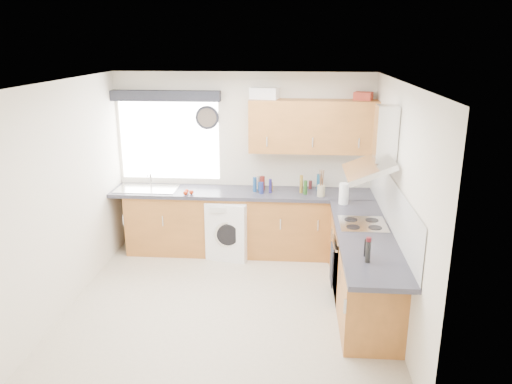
# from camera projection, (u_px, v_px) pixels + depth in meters

# --- Properties ---
(ground_plane) EXTENTS (3.60, 3.60, 0.00)m
(ground_plane) POSITION_uv_depth(u_px,v_px,m) (229.00, 305.00, 5.71)
(ground_plane) COLOR beige
(ceiling) EXTENTS (3.60, 3.60, 0.02)m
(ceiling) POSITION_uv_depth(u_px,v_px,m) (225.00, 82.00, 4.98)
(ceiling) COLOR white
(ceiling) RESTS_ON wall_back
(wall_back) EXTENTS (3.60, 0.02, 2.50)m
(wall_back) POSITION_uv_depth(u_px,v_px,m) (244.00, 162.00, 7.06)
(wall_back) COLOR silver
(wall_back) RESTS_ON ground_plane
(wall_front) EXTENTS (3.60, 0.02, 2.50)m
(wall_front) POSITION_uv_depth(u_px,v_px,m) (194.00, 277.00, 3.63)
(wall_front) COLOR silver
(wall_front) RESTS_ON ground_plane
(wall_left) EXTENTS (0.02, 3.60, 2.50)m
(wall_left) POSITION_uv_depth(u_px,v_px,m) (64.00, 197.00, 5.48)
(wall_left) COLOR silver
(wall_left) RESTS_ON ground_plane
(wall_right) EXTENTS (0.02, 3.60, 2.50)m
(wall_right) POSITION_uv_depth(u_px,v_px,m) (397.00, 205.00, 5.21)
(wall_right) COLOR silver
(wall_right) RESTS_ON ground_plane
(window) EXTENTS (1.40, 0.02, 1.10)m
(window) POSITION_uv_depth(u_px,v_px,m) (169.00, 140.00, 7.04)
(window) COLOR white
(window) RESTS_ON wall_back
(window_blind) EXTENTS (1.50, 0.18, 0.14)m
(window_blind) POSITION_uv_depth(u_px,v_px,m) (166.00, 96.00, 6.77)
(window_blind) COLOR black
(window_blind) RESTS_ON wall_back
(splashback) EXTENTS (0.01, 3.00, 0.54)m
(splashback) POSITION_uv_depth(u_px,v_px,m) (391.00, 203.00, 5.52)
(splashback) COLOR white
(splashback) RESTS_ON wall_right
(base_cab_back) EXTENTS (3.00, 0.58, 0.86)m
(base_cab_back) POSITION_uv_depth(u_px,v_px,m) (235.00, 223.00, 7.03)
(base_cab_back) COLOR #955A27
(base_cab_back) RESTS_ON ground_plane
(base_cab_corner) EXTENTS (0.60, 0.60, 0.86)m
(base_cab_corner) POSITION_uv_depth(u_px,v_px,m) (349.00, 227.00, 6.90)
(base_cab_corner) COLOR #955A27
(base_cab_corner) RESTS_ON ground_plane
(base_cab_right) EXTENTS (0.58, 2.10, 0.86)m
(base_cab_right) POSITION_uv_depth(u_px,v_px,m) (363.00, 269.00, 5.61)
(base_cab_right) COLOR #955A27
(base_cab_right) RESTS_ON ground_plane
(worktop_back) EXTENTS (3.60, 0.62, 0.05)m
(worktop_back) POSITION_uv_depth(u_px,v_px,m) (242.00, 193.00, 6.88)
(worktop_back) COLOR #2C2C36
(worktop_back) RESTS_ON base_cab_back
(worktop_right) EXTENTS (0.62, 2.42, 0.05)m
(worktop_right) POSITION_uv_depth(u_px,v_px,m) (366.00, 237.00, 5.34)
(worktop_right) COLOR #2C2C36
(worktop_right) RESTS_ON base_cab_right
(sink) EXTENTS (0.84, 0.46, 0.10)m
(sink) POSITION_uv_depth(u_px,v_px,m) (147.00, 186.00, 6.96)
(sink) COLOR silver
(sink) RESTS_ON worktop_back
(oven) EXTENTS (0.56, 0.58, 0.85)m
(oven) POSITION_uv_depth(u_px,v_px,m) (360.00, 264.00, 5.76)
(oven) COLOR black
(oven) RESTS_ON ground_plane
(hob_plate) EXTENTS (0.52, 0.52, 0.01)m
(hob_plate) POSITION_uv_depth(u_px,v_px,m) (363.00, 224.00, 5.62)
(hob_plate) COLOR silver
(hob_plate) RESTS_ON worktop_right
(extractor_hood) EXTENTS (0.52, 0.78, 0.66)m
(extractor_hood) POSITION_uv_depth(u_px,v_px,m) (377.00, 150.00, 5.36)
(extractor_hood) COLOR silver
(extractor_hood) RESTS_ON wall_right
(upper_cabinets) EXTENTS (1.70, 0.35, 0.70)m
(upper_cabinets) POSITION_uv_depth(u_px,v_px,m) (313.00, 126.00, 6.66)
(upper_cabinets) COLOR #955A27
(upper_cabinets) RESTS_ON wall_back
(washing_machine) EXTENTS (0.64, 0.63, 0.82)m
(washing_machine) POSITION_uv_depth(u_px,v_px,m) (230.00, 227.00, 6.94)
(washing_machine) COLOR white
(washing_machine) RESTS_ON ground_plane
(wall_clock) EXTENTS (0.33, 0.04, 0.33)m
(wall_clock) POSITION_uv_depth(u_px,v_px,m) (207.00, 118.00, 6.88)
(wall_clock) COLOR black
(wall_clock) RESTS_ON wall_back
(casserole) EXTENTS (0.40, 0.32, 0.15)m
(casserole) POSITION_uv_depth(u_px,v_px,m) (265.00, 93.00, 6.68)
(casserole) COLOR white
(casserole) RESTS_ON upper_cabinets
(storage_box) EXTENTS (0.28, 0.25, 0.10)m
(storage_box) POSITION_uv_depth(u_px,v_px,m) (363.00, 96.00, 6.54)
(storage_box) COLOR #B63B29
(storage_box) RESTS_ON upper_cabinets
(utensil_pot) EXTENTS (0.13, 0.13, 0.15)m
(utensil_pot) POSITION_uv_depth(u_px,v_px,m) (321.00, 191.00, 6.63)
(utensil_pot) COLOR tan
(utensil_pot) RESTS_ON worktop_back
(kitchen_roll) EXTENTS (0.16, 0.16, 0.27)m
(kitchen_roll) POSITION_uv_depth(u_px,v_px,m) (344.00, 194.00, 6.31)
(kitchen_roll) COLOR white
(kitchen_roll) RESTS_ON worktop_right
(tomato_cluster) EXTENTS (0.15, 0.15, 0.06)m
(tomato_cluster) POSITION_uv_depth(u_px,v_px,m) (188.00, 192.00, 6.73)
(tomato_cluster) COLOR #AE240A
(tomato_cluster) RESTS_ON worktop_back
(jar_0) EXTENTS (0.05, 0.05, 0.19)m
(jar_0) POSITION_uv_depth(u_px,v_px,m) (305.00, 187.00, 6.71)
(jar_0) COLOR #234B1B
(jar_0) RESTS_ON worktop_back
(jar_1) EXTENTS (0.07, 0.07, 0.20)m
(jar_1) POSITION_uv_depth(u_px,v_px,m) (262.00, 183.00, 6.90)
(jar_1) COLOR #5C1813
(jar_1) RESTS_ON worktop_back
(jar_2) EXTENTS (0.05, 0.05, 0.25)m
(jar_2) POSITION_uv_depth(u_px,v_px,m) (301.00, 184.00, 6.76)
(jar_2) COLOR olive
(jar_2) RESTS_ON worktop_back
(jar_3) EXTENTS (0.08, 0.08, 0.18)m
(jar_3) POSITION_uv_depth(u_px,v_px,m) (257.00, 182.00, 6.98)
(jar_3) COLOR #B5A99A
(jar_3) RESTS_ON worktop_back
(jar_4) EXTENTS (0.05, 0.05, 0.12)m
(jar_4) POSITION_uv_depth(u_px,v_px,m) (310.00, 185.00, 6.97)
(jar_4) COLOR #501C1D
(jar_4) RESTS_ON worktop_back
(jar_5) EXTENTS (0.04, 0.04, 0.12)m
(jar_5) POSITION_uv_depth(u_px,v_px,m) (260.00, 186.00, 6.89)
(jar_5) COLOR navy
(jar_5) RESTS_ON worktop_back
(jar_6) EXTENTS (0.05, 0.05, 0.20)m
(jar_6) POSITION_uv_depth(u_px,v_px,m) (255.00, 184.00, 6.83)
(jar_6) COLOR navy
(jar_6) RESTS_ON worktop_back
(jar_7) EXTENTS (0.04, 0.04, 0.19)m
(jar_7) POSITION_uv_depth(u_px,v_px,m) (270.00, 186.00, 6.77)
(jar_7) COLOR navy
(jar_7) RESTS_ON worktop_back
(jar_8) EXTENTS (0.04, 0.04, 0.12)m
(jar_8) POSITION_uv_depth(u_px,v_px,m) (271.00, 187.00, 6.86)
(jar_8) COLOR brown
(jar_8) RESTS_ON worktop_back
(jar_9) EXTENTS (0.07, 0.07, 0.22)m
(jar_9) POSITION_uv_depth(u_px,v_px,m) (319.00, 182.00, 6.90)
(jar_9) COLOR navy
(jar_9) RESTS_ON worktop_back
(jar_10) EXTENTS (0.05, 0.05, 0.16)m
(jar_10) POSITION_uv_depth(u_px,v_px,m) (261.00, 188.00, 6.74)
(jar_10) COLOR navy
(jar_10) RESTS_ON worktop_back
(bottle_0) EXTENTS (0.05, 0.05, 0.24)m
(bottle_0) POSITION_uv_depth(u_px,v_px,m) (368.00, 250.00, 4.65)
(bottle_0) COLOR #4D1016
(bottle_0) RESTS_ON worktop_right
(bottle_1) EXTENTS (0.05, 0.05, 0.17)m
(bottle_1) POSITION_uv_depth(u_px,v_px,m) (367.00, 248.00, 4.78)
(bottle_1) COLOR black
(bottle_1) RESTS_ON worktop_right
(bottle_2) EXTENTS (0.05, 0.05, 0.20)m
(bottle_2) POSITION_uv_depth(u_px,v_px,m) (368.00, 252.00, 4.64)
(bottle_2) COLOR black
(bottle_2) RESTS_ON worktop_right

